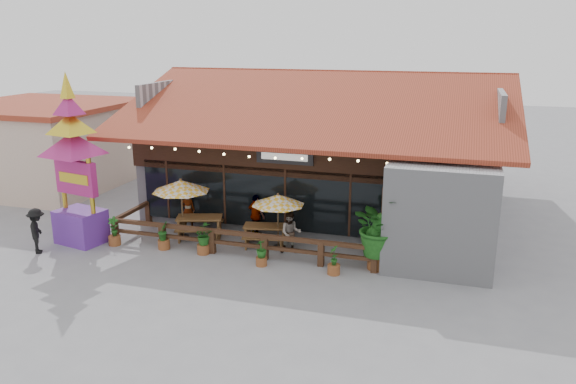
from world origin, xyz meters
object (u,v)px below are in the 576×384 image
(umbrella_left, at_px, (181,186))
(umbrella_right, at_px, (278,200))
(picnic_table_left, at_px, (200,223))
(tropical_plant, at_px, (379,228))
(picnic_table_right, at_px, (265,232))
(thai_sign_tower, at_px, (73,148))
(pedestrian, at_px, (37,231))

(umbrella_left, bearing_deg, umbrella_right, 0.52)
(picnic_table_left, xyz_separation_m, tropical_plant, (7.03, -1.05, 0.89))
(picnic_table_right, height_order, thai_sign_tower, thai_sign_tower)
(umbrella_left, relative_size, tropical_plant, 0.95)
(pedestrian, bearing_deg, picnic_table_right, -102.19)
(picnic_table_right, bearing_deg, umbrella_left, -177.23)
(umbrella_right, relative_size, picnic_table_right, 1.31)
(picnic_table_right, xyz_separation_m, thai_sign_tower, (-6.71, -1.78, 3.09))
(picnic_table_right, height_order, tropical_plant, tropical_plant)
(umbrella_right, bearing_deg, pedestrian, -159.48)
(picnic_table_left, bearing_deg, pedestrian, -146.60)
(umbrella_left, distance_m, thai_sign_tower, 4.08)
(tropical_plant, bearing_deg, picnic_table_left, 171.50)
(picnic_table_left, bearing_deg, tropical_plant, -8.50)
(thai_sign_tower, bearing_deg, picnic_table_left, 24.34)
(umbrella_left, distance_m, tropical_plant, 7.71)
(tropical_plant, bearing_deg, pedestrian, -169.83)
(umbrella_left, height_order, pedestrian, umbrella_left)
(umbrella_right, distance_m, tropical_plant, 3.91)
(pedestrian, bearing_deg, tropical_plant, -114.69)
(umbrella_right, xyz_separation_m, picnic_table_left, (-3.24, 0.16, -1.26))
(picnic_table_left, bearing_deg, thai_sign_tower, -155.66)
(umbrella_left, bearing_deg, pedestrian, -144.69)
(umbrella_left, distance_m, pedestrian, 5.30)
(umbrella_left, relative_size, umbrella_right, 1.01)
(umbrella_left, bearing_deg, picnic_table_right, 2.77)
(umbrella_left, bearing_deg, thai_sign_tower, -154.55)
(pedestrian, bearing_deg, thai_sign_tower, -65.53)
(umbrella_left, bearing_deg, picnic_table_left, 17.80)
(picnic_table_left, distance_m, thai_sign_tower, 5.35)
(thai_sign_tower, distance_m, tropical_plant, 11.28)
(picnic_table_left, distance_m, tropical_plant, 7.17)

